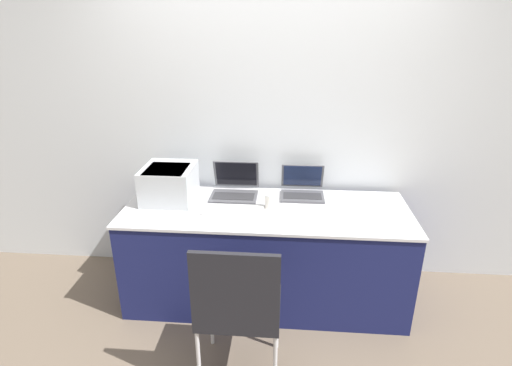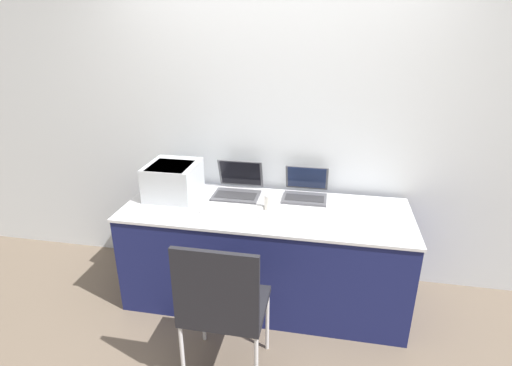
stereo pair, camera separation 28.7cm
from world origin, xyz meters
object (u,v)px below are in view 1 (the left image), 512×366
Objects in this scene: printer at (169,182)px; coffee_cup at (270,201)px; chair at (238,304)px; laptop_right at (302,189)px; laptop_left at (235,188)px; external_keyboard at (234,211)px.

printer is 0.77m from coffee_cup.
laptop_right is at bearing 70.89° from chair.
laptop_left is at bearing 14.79° from printer.
external_keyboard is at bearing -19.14° from printer.
printer is at bearing 160.86° from external_keyboard.
external_keyboard is 0.78m from chair.
printer reaches higher than laptop_right.
external_keyboard is at bearing -162.09° from coffee_cup.
laptop_right is 1.18m from chair.
printer is 1.02m from laptop_right.
laptop_right is (1.00, 0.17, -0.09)m from printer.
chair reaches higher than external_keyboard.
printer is at bearing -170.48° from laptop_right.
coffee_cup reaches higher than external_keyboard.
laptop_left reaches higher than laptop_right.
printer is at bearing 124.47° from chair.
external_keyboard is at bearing 99.20° from chair.
laptop_left is at bearing 98.18° from chair.
laptop_left is 1.08m from chair.
printer reaches higher than external_keyboard.
printer is 3.52× the size of coffee_cup.
coffee_cup is (-0.24, -0.26, 0.01)m from laptop_right.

